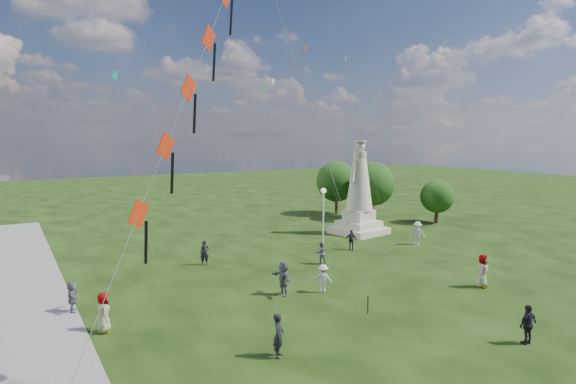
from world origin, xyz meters
TOP-DOWN VIEW (x-y plane):
  - statue at (12.26, 18.14)m, footprint 4.54×4.54m
  - lamppost at (7.09, 16.17)m, footprint 0.42×0.42m
  - tree_row at (18.09, 24.10)m, footprint 9.05×13.15m
  - person_0 at (-5.44, 1.26)m, footprint 0.72×0.76m
  - person_2 at (0.48, 6.72)m, footprint 1.10×1.03m
  - person_3 at (3.94, -2.98)m, footprint 1.00×0.54m
  - person_4 at (8.71, 2.83)m, footprint 1.07×0.86m
  - person_5 at (-11.72, 10.33)m, footprint 0.80×1.48m
  - person_6 at (-3.04, 15.36)m, footprint 0.69×0.55m
  - person_7 at (3.71, 11.61)m, footprint 0.84×0.64m
  - person_8 at (13.40, 12.34)m, footprint 1.33×1.19m
  - person_9 at (7.89, 13.67)m, footprint 0.94×0.96m
  - person_10 at (-10.83, 7.19)m, footprint 0.62×0.92m
  - person_11 at (-1.62, 7.47)m, footprint 0.77×1.75m
  - red_kite_train at (-6.82, 4.63)m, footprint 11.09×9.35m
  - small_kites at (4.43, 23.50)m, footprint 22.15×15.21m

SIDE VIEW (x-z plane):
  - person_9 at x=7.89m, z-range 0.00..1.52m
  - person_5 at x=-11.72m, z-range 0.00..1.52m
  - person_7 at x=3.71m, z-range 0.00..1.53m
  - person_2 at x=0.48m, z-range 0.00..1.54m
  - person_6 at x=-3.04m, z-range 0.00..1.64m
  - person_3 at x=3.94m, z-range 0.00..1.68m
  - person_0 at x=-5.44m, z-range 0.00..1.75m
  - person_10 at x=-10.83m, z-range 0.00..1.79m
  - person_8 at x=13.40m, z-range 0.00..1.85m
  - person_11 at x=-1.62m, z-range 0.00..1.88m
  - person_4 at x=8.71m, z-range 0.00..1.89m
  - statue at x=12.26m, z-range -0.99..7.08m
  - lamppost at x=7.09m, z-range 0.99..5.48m
  - tree_row at x=18.09m, z-range 0.50..6.42m
  - red_kite_train at x=-6.82m, z-range 2.38..21.83m
  - small_kites at x=4.43m, z-range -0.61..27.61m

